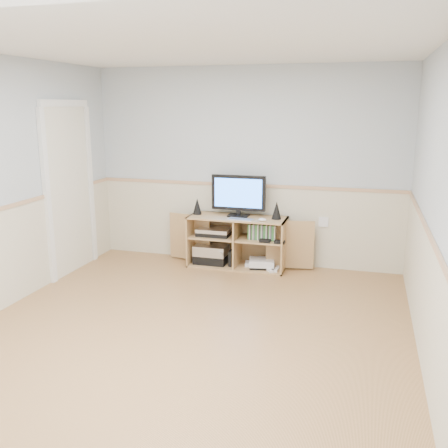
{
  "coord_description": "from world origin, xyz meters",
  "views": [
    {
      "loc": [
        1.47,
        -3.93,
        2.02
      ],
      "look_at": [
        0.0,
        1.2,
        0.74
      ],
      "focal_mm": 40.0,
      "sensor_mm": 36.0,
      "label": 1
    }
  ],
  "objects": [
    {
      "name": "room",
      "position": [
        -0.06,
        0.12,
        1.22
      ],
      "size": [
        4.04,
        4.54,
        2.54
      ],
      "color": "tan",
      "rests_on": "ground"
    },
    {
      "name": "media_cabinet",
      "position": [
        -0.05,
        2.04,
        0.33
      ],
      "size": [
        1.92,
        0.46,
        0.65
      ],
      "color": "#AB7E55",
      "rests_on": "floor"
    },
    {
      "name": "monitor",
      "position": [
        -0.05,
        2.04,
        0.93
      ],
      "size": [
        0.69,
        0.18,
        0.52
      ],
      "color": "black",
      "rests_on": "media_cabinet"
    },
    {
      "name": "speaker_left",
      "position": [
        -0.59,
        2.01,
        0.75
      ],
      "size": [
        0.11,
        0.11,
        0.21
      ],
      "primitive_type": "cone",
      "color": "black",
      "rests_on": "media_cabinet"
    },
    {
      "name": "speaker_right",
      "position": [
        0.44,
        2.01,
        0.76
      ],
      "size": [
        0.12,
        0.12,
        0.22
      ],
      "primitive_type": "cone",
      "color": "black",
      "rests_on": "media_cabinet"
    },
    {
      "name": "keyboard",
      "position": [
        0.03,
        1.85,
        0.66
      ],
      "size": [
        0.32,
        0.16,
        0.01
      ],
      "primitive_type": "cube",
      "rotation": [
        0.0,
        0.0,
        -0.11
      ],
      "color": "white",
      "rests_on": "media_cabinet"
    },
    {
      "name": "mouse",
      "position": [
        0.3,
        1.85,
        0.67
      ],
      "size": [
        0.1,
        0.07,
        0.04
      ],
      "primitive_type": "ellipsoid",
      "rotation": [
        0.0,
        0.0,
        -0.07
      ],
      "color": "white",
      "rests_on": "media_cabinet"
    },
    {
      "name": "av_components",
      "position": [
        -0.38,
        1.99,
        0.22
      ],
      "size": [
        0.51,
        0.31,
        0.47
      ],
      "color": "black",
      "rests_on": "media_cabinet"
    },
    {
      "name": "game_consoles",
      "position": [
        0.27,
        1.98,
        0.07
      ],
      "size": [
        0.46,
        0.31,
        0.11
      ],
      "color": "white",
      "rests_on": "media_cabinet"
    },
    {
      "name": "game_cases",
      "position": [
        0.28,
        1.97,
        0.48
      ],
      "size": [
        0.34,
        0.14,
        0.19
      ],
      "primitive_type": "cube",
      "color": "#3F8C3F",
      "rests_on": "media_cabinet"
    },
    {
      "name": "wall_outlet",
      "position": [
        1.0,
        2.23,
        0.6
      ],
      "size": [
        0.12,
        0.03,
        0.12
      ],
      "primitive_type": "cube",
      "color": "white",
      "rests_on": "wall_back"
    }
  ]
}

